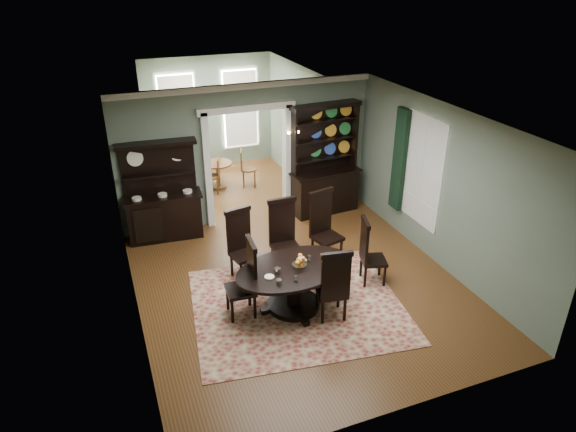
# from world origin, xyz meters

# --- Properties ---
(room) EXTENTS (5.51, 6.01, 3.01)m
(room) POSITION_xyz_m (0.00, 0.04, 1.58)
(room) COLOR brown
(room) RESTS_ON ground
(parlor) EXTENTS (3.51, 3.50, 3.01)m
(parlor) POSITION_xyz_m (0.00, 5.53, 1.52)
(parlor) COLOR brown
(parlor) RESTS_ON ground
(doorway_trim) EXTENTS (2.08, 0.25, 2.57)m
(doorway_trim) POSITION_xyz_m (0.00, 3.00, 1.62)
(doorway_trim) COLOR silver
(doorway_trim) RESTS_ON floor
(right_window) EXTENTS (0.15, 1.47, 2.12)m
(right_window) POSITION_xyz_m (2.69, 0.93, 1.60)
(right_window) COLOR white
(right_window) RESTS_ON wall_right
(wall_sconce) EXTENTS (0.27, 0.21, 0.21)m
(wall_sconce) POSITION_xyz_m (0.95, 2.85, 1.89)
(wall_sconce) COLOR #AC7F2E
(wall_sconce) RESTS_ON back_wall_right
(rug) EXTENTS (3.78, 3.34, 0.01)m
(rug) POSITION_xyz_m (-0.25, -0.47, 0.01)
(rug) COLOR maroon
(rug) RESTS_ON floor
(dining_table) EXTENTS (2.10, 2.03, 0.78)m
(dining_table) POSITION_xyz_m (-0.33, -0.47, 0.54)
(dining_table) COLOR black
(dining_table) RESTS_ON rug
(centerpiece) EXTENTS (1.20, 0.77, 0.20)m
(centerpiece) POSITION_xyz_m (-0.23, -0.47, 0.83)
(centerpiece) COLOR white
(centerpiece) RESTS_ON dining_table
(chair_far_left) EXTENTS (0.57, 0.55, 1.31)m
(chair_far_left) POSITION_xyz_m (-0.83, 0.78, 0.69)
(chair_far_left) COLOR black
(chair_far_left) RESTS_ON rug
(chair_far_mid) EXTENTS (0.54, 0.50, 1.40)m
(chair_far_mid) POSITION_xyz_m (-0.05, 0.72, 0.73)
(chair_far_mid) COLOR black
(chair_far_mid) RESTS_ON rug
(chair_far_right) EXTENTS (0.62, 0.60, 1.41)m
(chair_far_right) POSITION_xyz_m (0.78, 0.79, 0.74)
(chair_far_right) COLOR black
(chair_far_right) RESTS_ON rug
(chair_end_left) EXTENTS (0.50, 0.52, 1.33)m
(chair_end_left) POSITION_xyz_m (-1.08, -0.35, 0.70)
(chair_end_left) COLOR black
(chair_end_left) RESTS_ON rug
(chair_end_right) EXTENTS (0.55, 0.56, 1.25)m
(chair_end_right) POSITION_xyz_m (1.17, -0.25, 0.65)
(chair_end_right) COLOR black
(chair_end_right) RESTS_ON rug
(chair_near) EXTENTS (0.55, 0.53, 1.30)m
(chair_near) POSITION_xyz_m (0.13, -1.01, 0.68)
(chair_near) COLOR black
(chair_near) RESTS_ON rug
(sideboard) EXTENTS (1.59, 0.66, 2.05)m
(sideboard) POSITION_xyz_m (-1.90, 2.76, 0.71)
(sideboard) COLOR black
(sideboard) RESTS_ON floor
(welsh_dresser) EXTENTS (1.63, 0.71, 2.48)m
(welsh_dresser) POSITION_xyz_m (1.69, 2.73, 0.90)
(welsh_dresser) COLOR black
(welsh_dresser) RESTS_ON floor
(parlor_table) EXTENTS (0.72, 0.72, 0.67)m
(parlor_table) POSITION_xyz_m (-0.24, 4.88, 0.44)
(parlor_table) COLOR brown
(parlor_table) RESTS_ON parlor_floor
(parlor_chair_left) EXTENTS (0.42, 0.41, 0.89)m
(parlor_chair_left) POSITION_xyz_m (-0.39, 4.62, 0.48)
(parlor_chair_left) COLOR brown
(parlor_chair_left) RESTS_ON parlor_floor
(parlor_chair_right) EXTENTS (0.44, 0.43, 0.96)m
(parlor_chair_right) POSITION_xyz_m (0.45, 4.73, 0.51)
(parlor_chair_right) COLOR brown
(parlor_chair_right) RESTS_ON parlor_floor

